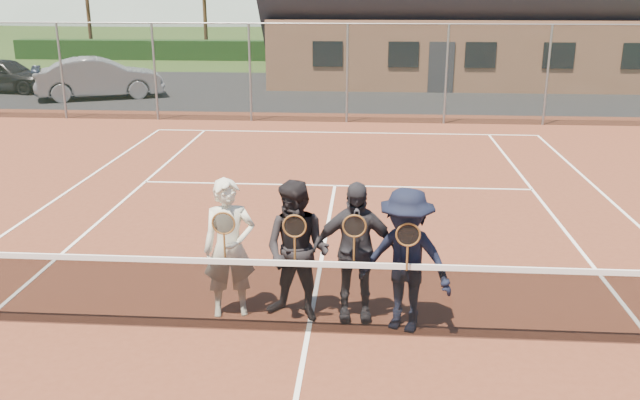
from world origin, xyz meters
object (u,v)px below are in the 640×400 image
object	(u,v)px
car_a	(4,75)
car_b	(100,78)
car_c	(96,81)
player_a	(229,248)
tennis_net	(308,294)
player_b	(297,251)
player_d	(406,260)
player_c	(354,251)

from	to	relation	value
car_a	car_b	bearing A→B (deg)	-100.63
car_c	player_a	size ratio (longest dim) A/B	2.45
car_b	car_c	world-z (taller)	car_b
tennis_net	player_b	size ratio (longest dim) A/B	6.49
player_a	player_d	size ratio (longest dim) A/B	1.00
player_a	car_c	bearing A→B (deg)	116.53
car_c	tennis_net	distance (m)	20.29
player_c	car_b	bearing A→B (deg)	120.19
player_b	player_d	bearing A→B (deg)	-8.34
car_c	player_d	size ratio (longest dim) A/B	2.45
car_c	player_b	distance (m)	19.86
car_b	player_a	world-z (taller)	player_a
car_a	player_a	xyz separation A→B (m)	(12.92, -18.55, 0.24)
tennis_net	player_b	world-z (taller)	player_b
player_b	player_a	bearing A→B (deg)	177.45
player_a	player_b	distance (m)	0.86
player_b	player_c	distance (m)	0.71
car_c	tennis_net	size ratio (longest dim) A/B	0.38
tennis_net	player_c	bearing A→B (deg)	40.31
player_b	player_d	xyz separation A→B (m)	(1.33, -0.19, -0.00)
player_b	player_d	world-z (taller)	same
car_c	tennis_net	xyz separation A→B (m)	(9.71, -17.82, -0.10)
player_b	car_b	bearing A→B (deg)	118.32
car_a	car_c	bearing A→B (deg)	-99.79
car_a	player_a	bearing A→B (deg)	-139.49
car_c	player_a	xyz separation A→B (m)	(8.68, -17.38, 0.28)
car_a	player_c	distance (m)	23.53
tennis_net	player_a	xyz separation A→B (m)	(-1.03, 0.44, 0.38)
player_d	player_b	bearing A→B (deg)	171.66
car_b	tennis_net	size ratio (longest dim) A/B	0.40
car_b	player_b	distance (m)	19.64
car_c	player_c	world-z (taller)	player_c
car_a	car_b	world-z (taller)	car_b
player_c	player_b	bearing A→B (deg)	-175.55
car_c	player_b	world-z (taller)	player_b
tennis_net	player_a	size ratio (longest dim) A/B	6.49
car_b	tennis_net	bearing A→B (deg)	-174.89
car_c	car_b	bearing A→B (deg)	-145.41
car_b	player_b	world-z (taller)	player_b
car_b	player_d	size ratio (longest dim) A/B	2.57
car_c	player_d	world-z (taller)	player_d
player_c	player_d	bearing A→B (deg)	-21.93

